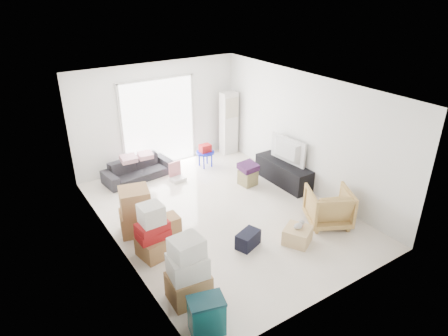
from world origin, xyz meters
name	(u,v)px	position (x,y,z in m)	size (l,w,h in m)	color
room_shell	(222,155)	(0.00, 0.00, 1.35)	(4.98, 6.48, 3.18)	white
sliding_door	(159,120)	(0.00, 2.98, 1.24)	(2.10, 0.04, 2.33)	white
ac_tower	(229,123)	(1.95, 2.65, 0.88)	(0.45, 0.30, 1.75)	silver
tv_console	(283,173)	(2.00, 0.35, 0.27)	(0.48, 1.60, 0.53)	black
television	(284,160)	(2.00, 0.35, 0.60)	(1.07, 0.62, 0.14)	black
sofa	(138,166)	(-0.85, 2.50, 0.33)	(1.71, 0.50, 0.67)	#2C2B31
pillow_left	(128,153)	(-1.06, 2.50, 0.73)	(0.36, 0.29, 0.11)	#CE96A8
pillow_right	(145,150)	(-0.64, 2.48, 0.73)	(0.35, 0.28, 0.12)	#CE96A8
armchair	(329,205)	(1.58, -1.51, 0.42)	(0.82, 0.77, 0.84)	tan
storage_bins	(207,316)	(-1.90, -2.53, 0.29)	(0.57, 0.46, 0.58)	#0E5155
box_stack_a	(188,273)	(-1.80, -1.83, 0.50)	(0.64, 0.54, 1.12)	#906441
box_stack_b	(153,234)	(-1.80, -0.54, 0.45)	(0.59, 0.59, 1.04)	#906441
box_stack_c	(136,212)	(-1.77, 0.32, 0.46)	(0.74, 0.66, 0.94)	#906441
loose_box	(169,223)	(-1.23, 0.03, 0.16)	(0.38, 0.38, 0.32)	#906441
duffel_bag	(248,239)	(-0.24, -1.25, 0.15)	(0.47, 0.28, 0.30)	black
ottoman	(248,177)	(1.23, 0.75, 0.18)	(0.36, 0.36, 0.36)	#9D945B
blanket	(248,168)	(1.23, 0.75, 0.43)	(0.40, 0.40, 0.14)	#3E1D49
kids_table	(205,151)	(0.91, 2.20, 0.44)	(0.48, 0.48, 0.62)	#131EC5
toy_walker	(177,175)	(-0.10, 1.90, 0.13)	(0.37, 0.33, 0.46)	silver
wood_crate	(297,235)	(0.61, -1.67, 0.16)	(0.47, 0.47, 0.31)	#E0B281
plush_bunny	(299,225)	(0.64, -1.66, 0.37)	(0.26, 0.15, 0.13)	#B2ADA8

